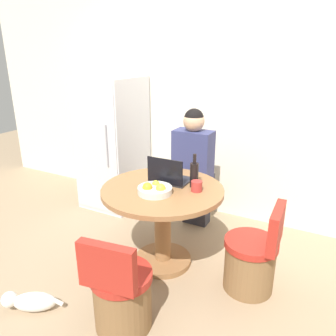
{
  "coord_description": "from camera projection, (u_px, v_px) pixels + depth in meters",
  "views": [
    {
      "loc": [
        1.19,
        -2.16,
        1.86
      ],
      "look_at": [
        -0.08,
        0.21,
        0.9
      ],
      "focal_mm": 35.0,
      "sensor_mm": 36.0,
      "label": 1
    }
  ],
  "objects": [
    {
      "name": "refrigerator",
      "position": [
        113.0,
        143.0,
        4.03
      ],
      "size": [
        0.66,
        0.72,
        1.59
      ],
      "color": "silver",
      "rests_on": "ground_plane"
    },
    {
      "name": "laptop",
      "position": [
        169.0,
        177.0,
        2.93
      ],
      "size": [
        0.34,
        0.26,
        0.24
      ],
      "rotation": [
        0.0,
        0.0,
        3.14
      ],
      "color": "#232328",
      "rests_on": "dining_table"
    },
    {
      "name": "chair_near_camera",
      "position": [
        121.0,
        296.0,
        2.26
      ],
      "size": [
        0.43,
        0.45,
        0.76
      ],
      "rotation": [
        0.0,
        0.0,
        -3.0
      ],
      "color": "brown",
      "rests_on": "ground_plane"
    },
    {
      "name": "chair_right_side",
      "position": [
        252.0,
        260.0,
        2.64
      ],
      "size": [
        0.43,
        0.43,
        0.76
      ],
      "rotation": [
        0.0,
        0.0,
        -1.53
      ],
      "color": "brown",
      "rests_on": "ground_plane"
    },
    {
      "name": "dining_table",
      "position": [
        163.0,
        211.0,
        2.89
      ],
      "size": [
        1.06,
        1.06,
        0.75
      ],
      "color": "olive",
      "rests_on": "ground_plane"
    },
    {
      "name": "ground_plane",
      "position": [
        165.0,
        270.0,
        2.94
      ],
      "size": [
        12.0,
        12.0,
        0.0
      ],
      "primitive_type": "plane",
      "color": "#9E8466"
    },
    {
      "name": "coffee_cup",
      "position": [
        197.0,
        186.0,
        2.74
      ],
      "size": [
        0.09,
        0.09,
        0.09
      ],
      "color": "#B2332D",
      "rests_on": "dining_table"
    },
    {
      "name": "person_seated",
      "position": [
        194.0,
        164.0,
        3.46
      ],
      "size": [
        0.4,
        0.37,
        1.33
      ],
      "rotation": [
        0.0,
        0.0,
        3.14
      ],
      "color": "#2D2D38",
      "rests_on": "ground_plane"
    },
    {
      "name": "fruit_bowl",
      "position": [
        155.0,
        189.0,
        2.69
      ],
      "size": [
        0.29,
        0.29,
        0.1
      ],
      "color": "beige",
      "rests_on": "dining_table"
    },
    {
      "name": "bottle",
      "position": [
        194.0,
        174.0,
        2.81
      ],
      "size": [
        0.07,
        0.07,
        0.29
      ],
      "color": "black",
      "rests_on": "dining_table"
    },
    {
      "name": "cat",
      "position": [
        30.0,
        301.0,
        2.47
      ],
      "size": [
        0.42,
        0.29,
        0.16
      ],
      "rotation": [
        0.0,
        0.0,
        3.66
      ],
      "color": "white",
      "rests_on": "ground_plane"
    },
    {
      "name": "wall_back",
      "position": [
        223.0,
        105.0,
        3.64
      ],
      "size": [
        7.0,
        0.06,
        2.6
      ],
      "color": "silver",
      "rests_on": "ground_plane"
    }
  ]
}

